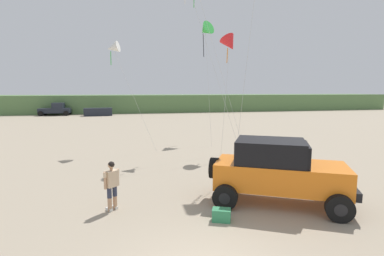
# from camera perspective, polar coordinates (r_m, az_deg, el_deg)

# --- Properties ---
(dune_ridge) EXTENTS (90.00, 8.80, 3.08)m
(dune_ridge) POSITION_cam_1_polar(r_m,az_deg,el_deg) (55.22, -5.45, 4.90)
(dune_ridge) COLOR #567A47
(dune_ridge) RESTS_ON ground_plane
(jeep) EXTENTS (5.00, 4.10, 2.26)m
(jeep) POSITION_cam_1_polar(r_m,az_deg,el_deg) (10.69, 16.49, -7.94)
(jeep) COLOR orange
(jeep) RESTS_ON ground_plane
(person_watching) EXTENTS (0.50, 0.47, 1.67)m
(person_watching) POSITION_cam_1_polar(r_m,az_deg,el_deg) (10.10, -15.50, -10.37)
(person_watching) COLOR tan
(person_watching) RESTS_ON ground_plane
(cooler_box) EXTENTS (0.65, 0.54, 0.38)m
(cooler_box) POSITION_cam_1_polar(r_m,az_deg,el_deg) (9.30, 5.81, -16.64)
(cooler_box) COLOR #2D7F51
(cooler_box) RESTS_ON ground_plane
(distant_pickup) EXTENTS (4.63, 2.43, 1.98)m
(distant_pickup) POSITION_cam_1_polar(r_m,az_deg,el_deg) (50.62, -25.20, 3.31)
(distant_pickup) COLOR #1E232D
(distant_pickup) RESTS_ON ground_plane
(distant_sedan) EXTENTS (4.31, 1.98, 1.20)m
(distant_sedan) POSITION_cam_1_polar(r_m,az_deg,el_deg) (47.63, -17.95, 3.04)
(distant_sedan) COLOR #1E232D
(distant_sedan) RESTS_ON ground_plane
(kite_red_delta) EXTENTS (1.98, 3.30, 7.50)m
(kite_red_delta) POSITION_cam_1_polar(r_m,az_deg,el_deg) (18.73, 7.43, 16.08)
(kite_red_delta) COLOR red
(kite_red_delta) RESTS_ON ground_plane
(kite_yellow_diamond) EXTENTS (1.82, 4.86, 9.61)m
(kite_yellow_diamond) POSITION_cam_1_polar(r_m,az_deg,el_deg) (24.69, 2.64, 18.67)
(kite_yellow_diamond) COLOR green
(kite_yellow_diamond) RESTS_ON ground_plane
(kite_green_box) EXTENTS (3.16, 2.42, 7.17)m
(kite_green_box) POSITION_cam_1_polar(r_m,az_deg,el_deg) (20.43, -15.28, 14.95)
(kite_green_box) COLOR white
(kite_green_box) RESTS_ON ground_plane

